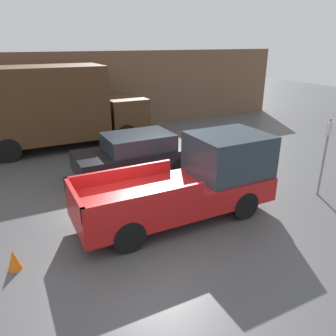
{
  "coord_description": "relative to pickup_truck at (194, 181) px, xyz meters",
  "views": [
    {
      "loc": [
        -2.63,
        -6.72,
        4.63
      ],
      "look_at": [
        1.49,
        1.35,
        1.11
      ],
      "focal_mm": 35.0,
      "sensor_mm": 36.0,
      "label": 1
    }
  ],
  "objects": [
    {
      "name": "ground_plane",
      "position": [
        -1.78,
        -0.35,
        -1.02
      ],
      "size": [
        60.0,
        60.0,
        0.0
      ],
      "primitive_type": "plane",
      "color": "#4C4C4F"
    },
    {
      "name": "building_wall",
      "position": [
        -1.78,
        10.72,
        1.05
      ],
      "size": [
        28.0,
        0.15,
        4.15
      ],
      "color": "brown",
      "rests_on": "ground"
    },
    {
      "name": "pickup_truck",
      "position": [
        0.0,
        0.0,
        0.0
      ],
      "size": [
        5.48,
        1.95,
        2.22
      ],
      "color": "red",
      "rests_on": "ground"
    },
    {
      "name": "car",
      "position": [
        -0.31,
        3.52,
        -0.24
      ],
      "size": [
        4.34,
        1.95,
        1.53
      ],
      "color": "black",
      "rests_on": "ground"
    },
    {
      "name": "delivery_truck",
      "position": [
        -2.67,
        8.27,
        0.91
      ],
      "size": [
        8.13,
        2.61,
        3.65
      ],
      "color": "#472D19",
      "rests_on": "ground"
    },
    {
      "name": "parking_sign",
      "position": [
        4.24,
        -0.77,
        0.38
      ],
      "size": [
        0.3,
        0.07,
        2.49
      ],
      "color": "gray",
      "rests_on": "ground"
    },
    {
      "name": "newspaper_box",
      "position": [
        0.45,
        10.4,
        -0.47
      ],
      "size": [
        0.45,
        0.4,
        1.1
      ],
      "color": "red",
      "rests_on": "ground"
    },
    {
      "name": "traffic_cone",
      "position": [
        -4.72,
        -0.35,
        -0.8
      ],
      "size": [
        0.3,
        0.3,
        0.45
      ],
      "color": "orange",
      "rests_on": "ground"
    }
  ]
}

